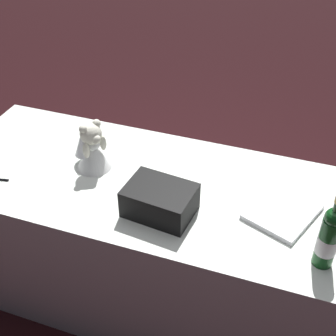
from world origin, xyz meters
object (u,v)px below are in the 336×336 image
Objects in this scene: champagne_bottle at (329,236)px; gift_case_black at (160,200)px; teddy_bear_bride at (91,146)px; guestbook at (282,212)px.

champagne_bottle reaches higher than gift_case_black.
champagne_bottle is at bearing 166.46° from teddy_bear_bride.
teddy_bear_bride is at bearing 18.67° from guestbook.
champagne_bottle reaches higher than guestbook.
teddy_bear_bride is 1.06m from champagne_bottle.
guestbook is at bearing -162.19° from gift_case_black.
gift_case_black is at bearing -5.17° from champagne_bottle.
guestbook is (-0.47, -0.15, -0.05)m from gift_case_black.
teddy_bear_bride is 0.44m from gift_case_black.
teddy_bear_bride is 0.87× the size of guestbook.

